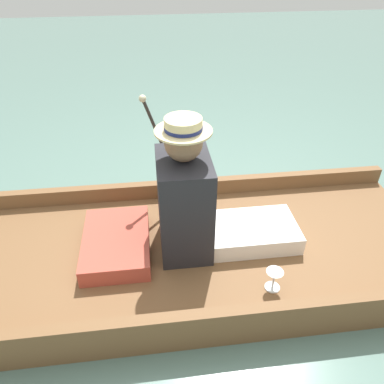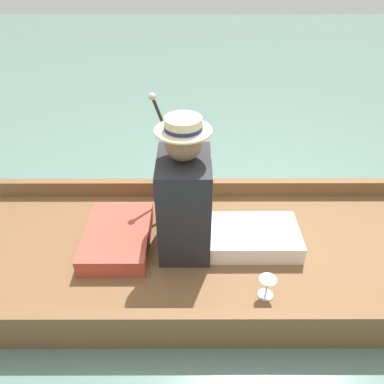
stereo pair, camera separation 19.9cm
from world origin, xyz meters
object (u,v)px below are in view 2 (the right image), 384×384
(walking_cane, at_px, (170,141))
(wine_glass, at_px, (267,283))
(teddy_bear, at_px, (193,184))
(seated_person, at_px, (200,205))

(walking_cane, bearing_deg, wine_glass, 31.71)
(teddy_bear, xyz_separation_m, walking_cane, (-0.09, -0.14, 0.26))
(walking_cane, bearing_deg, seated_person, 21.96)
(walking_cane, bearing_deg, teddy_bear, 56.19)
(teddy_bear, xyz_separation_m, wine_glass, (0.73, 0.37, -0.10))
(seated_person, distance_m, walking_cane, 0.50)
(teddy_bear, height_order, wine_glass, teddy_bear)
(wine_glass, distance_m, walking_cane, 1.03)
(seated_person, distance_m, wine_glass, 0.54)
(seated_person, height_order, teddy_bear, seated_person)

